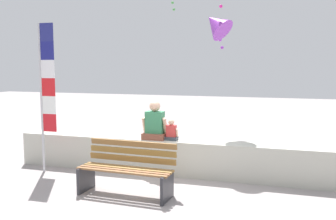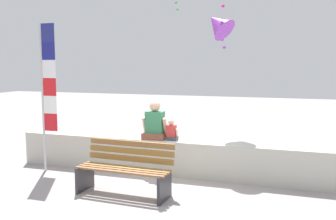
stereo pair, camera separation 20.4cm
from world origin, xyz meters
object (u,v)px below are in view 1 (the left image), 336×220
person_adult (155,124)px  person_child (171,132)px  flag_banner (45,87)px  kite_purple (216,24)px  park_bench (127,170)px

person_adult → person_child: (0.35, 0.00, -0.14)m
flag_banner → kite_purple: kite_purple is taller
person_adult → kite_purple: bearing=64.0°
person_child → flag_banner: size_ratio=0.14×
park_bench → person_adult: bearing=89.0°
person_adult → person_child: bearing=0.1°
person_adult → kite_purple: size_ratio=0.80×
park_bench → flag_banner: bearing=159.7°
park_bench → person_adult: size_ratio=2.10×
person_child → kite_purple: bearing=73.5°
person_adult → person_child: size_ratio=1.86×
park_bench → kite_purple: kite_purple is taller
flag_banner → kite_purple: (3.02, 2.44, 1.40)m
person_adult → person_child: 0.38m
kite_purple → flag_banner: bearing=-141.1°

